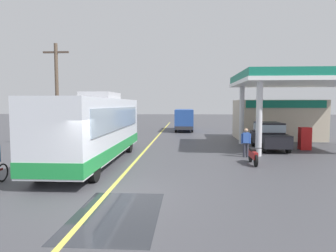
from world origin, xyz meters
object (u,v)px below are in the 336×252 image
motorcycle_parked_forecourt (253,155)px  pedestrian_near_pump (246,141)px  coach_bus_main (96,130)px  car_at_pump (269,134)px  minibus_opposing_lane (184,118)px

motorcycle_parked_forecourt → pedestrian_near_pump: 2.07m
coach_bus_main → motorcycle_parked_forecourt: coach_bus_main is taller
coach_bus_main → car_at_pump: size_ratio=2.63×
motorcycle_parked_forecourt → pedestrian_near_pump: bearing=89.0°
coach_bus_main → motorcycle_parked_forecourt: 8.21m
minibus_opposing_lane → motorcycle_parked_forecourt: minibus_opposing_lane is taller
coach_bus_main → pedestrian_near_pump: bearing=13.8°
minibus_opposing_lane → pedestrian_near_pump: (3.65, -16.89, -0.54)m
car_at_pump → minibus_opposing_lane: (-5.81, 13.79, 0.46)m
coach_bus_main → minibus_opposing_lane: bearing=76.6°
coach_bus_main → pedestrian_near_pump: size_ratio=6.65×
minibus_opposing_lane → car_at_pump: bearing=-67.1°
minibus_opposing_lane → pedestrian_near_pump: size_ratio=3.69×
minibus_opposing_lane → pedestrian_near_pump: bearing=-77.8°
car_at_pump → minibus_opposing_lane: minibus_opposing_lane is taller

